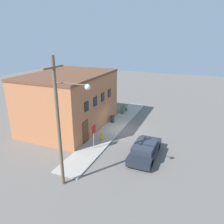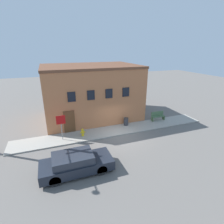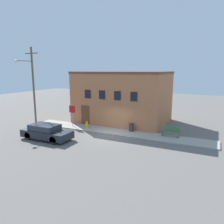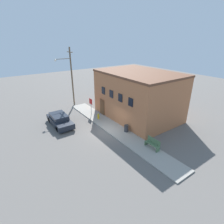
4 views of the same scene
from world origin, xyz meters
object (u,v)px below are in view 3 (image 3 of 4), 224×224
Objects in this scene: bench at (171,131)px; trash_bin at (131,127)px; utility_pole at (32,82)px; parked_car at (46,132)px; stop_sign at (72,112)px; fire_hydrant at (87,124)px.

trash_bin is at bearing -179.74° from bench.
utility_pole is at bearing -173.57° from trash_bin.
stop_sign is at bearing 95.56° from parked_car.
bench is (10.23, 0.88, -1.11)m from stop_sign.
fire_hydrant is 0.32× the size of stop_sign.
parked_car is (5.50, -4.06, -4.03)m from utility_pole.
parked_car is (-1.33, -4.54, 0.19)m from fire_hydrant.
stop_sign is 10.33m from bench.
bench is 0.33× the size of parked_car.
stop_sign is (-1.77, -0.05, 1.22)m from fire_hydrant.
stop_sign is at bearing -172.30° from trash_bin.
bench is at bearing 4.90° from utility_pole.
bench is 1.94× the size of trash_bin.
fire_hydrant is at bearing 1.71° from stop_sign.
utility_pole is at bearing -175.98° from fire_hydrant.
stop_sign is 0.26× the size of utility_pole.
utility_pole reaches higher than parked_car.
stop_sign is 6.56m from trash_bin.
trash_bin is at bearing 41.94° from parked_car.
fire_hydrant is 0.08× the size of utility_pole.
fire_hydrant is 0.91× the size of trash_bin.
stop_sign reaches higher than trash_bin.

